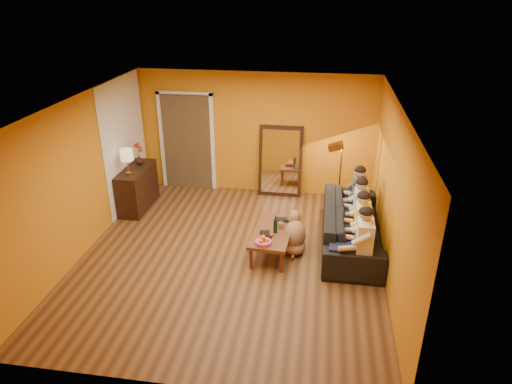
# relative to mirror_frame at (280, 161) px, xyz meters

# --- Properties ---
(room_shell) EXTENTS (5.00, 5.50, 2.60)m
(room_shell) POSITION_rel_mirror_frame_xyz_m (-0.55, -2.26, 0.54)
(room_shell) COLOR brown
(room_shell) RESTS_ON ground
(white_accent) EXTENTS (0.02, 1.90, 2.58)m
(white_accent) POSITION_rel_mirror_frame_xyz_m (-3.04, -0.88, 0.54)
(white_accent) COLOR white
(white_accent) RESTS_ON wall_left
(doorway_recess) EXTENTS (1.06, 0.30, 2.10)m
(doorway_recess) POSITION_rel_mirror_frame_xyz_m (-2.05, 0.20, 0.29)
(doorway_recess) COLOR #3F2D19
(doorway_recess) RESTS_ON floor
(door_jamb_left) EXTENTS (0.08, 0.06, 2.20)m
(door_jamb_left) POSITION_rel_mirror_frame_xyz_m (-2.62, 0.08, 0.29)
(door_jamb_left) COLOR white
(door_jamb_left) RESTS_ON wall_back
(door_jamb_right) EXTENTS (0.08, 0.06, 2.20)m
(door_jamb_right) POSITION_rel_mirror_frame_xyz_m (-1.48, 0.08, 0.29)
(door_jamb_right) COLOR white
(door_jamb_right) RESTS_ON wall_back
(door_header) EXTENTS (1.22, 0.06, 0.08)m
(door_header) POSITION_rel_mirror_frame_xyz_m (-2.05, 0.08, 1.36)
(door_header) COLOR white
(door_header) RESTS_ON wall_back
(mirror_frame) EXTENTS (0.92, 0.27, 1.51)m
(mirror_frame) POSITION_rel_mirror_frame_xyz_m (0.00, 0.00, 0.00)
(mirror_frame) COLOR black
(mirror_frame) RESTS_ON floor
(mirror_glass) EXTENTS (0.78, 0.21, 1.35)m
(mirror_glass) POSITION_rel_mirror_frame_xyz_m (0.00, -0.04, 0.00)
(mirror_glass) COLOR white
(mirror_glass) RESTS_ON mirror_frame
(sideboard) EXTENTS (0.44, 1.18, 0.85)m
(sideboard) POSITION_rel_mirror_frame_xyz_m (-2.79, -1.08, -0.34)
(sideboard) COLOR black
(sideboard) RESTS_ON floor
(table_lamp) EXTENTS (0.24, 0.24, 0.51)m
(table_lamp) POSITION_rel_mirror_frame_xyz_m (-2.79, -1.38, 0.34)
(table_lamp) COLOR beige
(table_lamp) RESTS_ON sideboard
(sofa) EXTENTS (2.50, 0.98, 0.73)m
(sofa) POSITION_rel_mirror_frame_xyz_m (1.45, -1.88, -0.40)
(sofa) COLOR black
(sofa) RESTS_ON floor
(coffee_table) EXTENTS (0.70, 1.26, 0.42)m
(coffee_table) POSITION_rel_mirror_frame_xyz_m (0.12, -2.38, -0.55)
(coffee_table) COLOR brown
(coffee_table) RESTS_ON floor
(floor_lamp) EXTENTS (0.32, 0.26, 1.44)m
(floor_lamp) POSITION_rel_mirror_frame_xyz_m (1.24, -0.67, -0.04)
(floor_lamp) COLOR #AD7632
(floor_lamp) RESTS_ON floor
(dog) EXTENTS (0.52, 0.69, 0.73)m
(dog) POSITION_rel_mirror_frame_xyz_m (0.49, -2.28, -0.40)
(dog) COLOR #A06648
(dog) RESTS_ON floor
(person_far_left) EXTENTS (0.70, 0.44, 1.22)m
(person_far_left) POSITION_rel_mirror_frame_xyz_m (1.58, -2.88, -0.15)
(person_far_left) COLOR beige
(person_far_left) RESTS_ON sofa
(person_mid_left) EXTENTS (0.70, 0.44, 1.22)m
(person_mid_left) POSITION_rel_mirror_frame_xyz_m (1.58, -2.33, -0.15)
(person_mid_left) COLOR #E9D54D
(person_mid_left) RESTS_ON sofa
(person_mid_right) EXTENTS (0.70, 0.44, 1.22)m
(person_mid_right) POSITION_rel_mirror_frame_xyz_m (1.58, -1.78, -0.15)
(person_mid_right) COLOR #87B4D2
(person_mid_right) RESTS_ON sofa
(person_far_right) EXTENTS (0.70, 0.44, 1.22)m
(person_far_right) POSITION_rel_mirror_frame_xyz_m (1.58, -1.23, -0.15)
(person_far_right) COLOR #333338
(person_far_right) RESTS_ON sofa
(fruit_bowl) EXTENTS (0.26, 0.26, 0.16)m
(fruit_bowl) POSITION_rel_mirror_frame_xyz_m (0.02, -2.83, -0.26)
(fruit_bowl) COLOR #C44584
(fruit_bowl) RESTS_ON coffee_table
(wine_bottle) EXTENTS (0.07, 0.07, 0.31)m
(wine_bottle) POSITION_rel_mirror_frame_xyz_m (0.17, -2.43, -0.18)
(wine_bottle) COLOR black
(wine_bottle) RESTS_ON coffee_table
(tumbler) EXTENTS (0.12, 0.12, 0.10)m
(tumbler) POSITION_rel_mirror_frame_xyz_m (0.24, -2.26, -0.29)
(tumbler) COLOR #B27F3F
(tumbler) RESTS_ON coffee_table
(laptop) EXTENTS (0.34, 0.23, 0.03)m
(laptop) POSITION_rel_mirror_frame_xyz_m (0.30, -2.03, -0.33)
(laptop) COLOR black
(laptop) RESTS_ON coffee_table
(book_lower) EXTENTS (0.23, 0.27, 0.02)m
(book_lower) POSITION_rel_mirror_frame_xyz_m (-0.06, -2.58, -0.33)
(book_lower) COLOR black
(book_lower) RESTS_ON coffee_table
(book_mid) EXTENTS (0.26, 0.29, 0.02)m
(book_mid) POSITION_rel_mirror_frame_xyz_m (-0.05, -2.57, -0.31)
(book_mid) COLOR #AF2B14
(book_mid) RESTS_ON book_lower
(book_upper) EXTENTS (0.18, 0.23, 0.02)m
(book_upper) POSITION_rel_mirror_frame_xyz_m (-0.06, -2.59, -0.29)
(book_upper) COLOR black
(book_upper) RESTS_ON book_mid
(vase) EXTENTS (0.17, 0.17, 0.17)m
(vase) POSITION_rel_mirror_frame_xyz_m (-2.79, -0.83, 0.18)
(vase) COLOR black
(vase) RESTS_ON sideboard
(flowers) EXTENTS (0.17, 0.17, 0.48)m
(flowers) POSITION_rel_mirror_frame_xyz_m (-2.79, -0.83, 0.45)
(flowers) COLOR #AF2B14
(flowers) RESTS_ON vase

